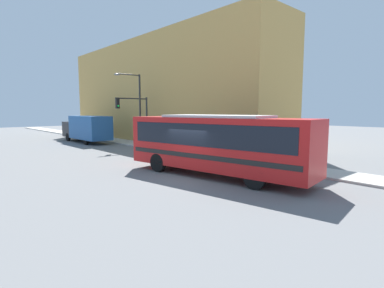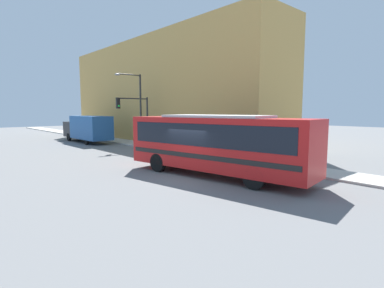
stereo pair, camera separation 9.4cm
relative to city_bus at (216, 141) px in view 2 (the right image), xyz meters
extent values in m
plane|color=slate|center=(-0.88, 0.72, -1.88)|extent=(120.00, 120.00, 0.00)
cube|color=#B7B2A8|center=(4.85, 20.72, -1.82)|extent=(2.44, 70.00, 0.12)
cube|color=tan|center=(9.07, 17.57, 3.74)|extent=(6.00, 31.70, 11.24)
cube|color=red|center=(0.00, 0.00, -0.10)|extent=(3.99, 10.66, 2.66)
cube|color=black|center=(0.00, 0.00, 0.38)|extent=(3.91, 9.84, 1.12)
cube|color=black|center=(0.00, 0.00, -0.69)|extent=(3.97, 10.26, 0.24)
cube|color=silver|center=(0.00, 0.00, 1.28)|extent=(3.10, 6.00, 0.16)
cylinder|color=black|center=(0.61, 3.35, -1.36)|extent=(0.43, 1.08, 1.05)
cylinder|color=black|center=(-1.56, 3.03, -1.36)|extent=(0.43, 1.08, 1.05)
cylinder|color=black|center=(1.51, -2.67, -1.36)|extent=(0.43, 1.08, 1.05)
cylinder|color=black|center=(-0.67, -3.00, -1.36)|extent=(0.43, 1.08, 1.05)
cube|color=#265999|center=(1.86, 20.25, -0.21)|extent=(2.27, 6.12, 2.45)
cube|color=#262628|center=(1.86, 24.49, -0.57)|extent=(2.16, 2.38, 1.72)
cylinder|color=black|center=(0.87, 24.07, -1.43)|extent=(0.25, 0.90, 0.90)
cylinder|color=black|center=(0.87, 19.10, -1.43)|extent=(0.25, 0.90, 0.90)
cylinder|color=#999999|center=(4.22, 2.96, -1.49)|extent=(0.26, 0.26, 0.53)
sphere|color=#999999|center=(4.22, 2.96, -1.15)|extent=(0.25, 0.25, 0.25)
cylinder|color=#999999|center=(4.22, 2.82, -1.46)|extent=(0.12, 0.16, 0.12)
cylinder|color=#2D2D2D|center=(4.37, 13.13, 0.53)|extent=(0.16, 0.16, 4.57)
cylinder|color=#2D2D2D|center=(2.77, 13.13, 2.67)|extent=(3.20, 0.11, 0.11)
cube|color=black|center=(1.37, 13.13, 2.22)|extent=(0.30, 0.24, 0.90)
sphere|color=#19D83F|center=(1.37, 12.99, 1.99)|extent=(0.18, 0.18, 0.18)
cylinder|color=#2D2D2D|center=(4.22, 10.71, -1.20)|extent=(0.06, 0.06, 1.10)
cylinder|color=#4C4C51|center=(4.22, 10.71, -0.54)|extent=(0.14, 0.14, 0.22)
cylinder|color=#2D2D2D|center=(4.47, 14.43, 1.64)|extent=(0.18, 0.18, 6.80)
cylinder|color=#2D2D2D|center=(3.29, 14.43, 4.94)|extent=(2.38, 0.11, 0.11)
ellipsoid|color=gray|center=(2.10, 14.43, 4.86)|extent=(0.56, 0.28, 0.20)
cylinder|color=slate|center=(5.00, 13.94, -1.33)|extent=(0.28, 0.28, 0.85)
cylinder|color=black|center=(5.00, 13.94, -0.55)|extent=(0.34, 0.34, 0.71)
sphere|color=tan|center=(5.00, 13.94, -0.08)|extent=(0.23, 0.23, 0.23)
cylinder|color=slate|center=(4.82, 11.36, -1.37)|extent=(0.28, 0.28, 0.76)
cylinder|color=beige|center=(4.82, 11.36, -0.68)|extent=(0.34, 0.34, 0.63)
sphere|color=tan|center=(4.82, 11.36, -0.26)|extent=(0.21, 0.21, 0.21)
camera|label=1|loc=(-11.35, -10.75, 1.59)|focal=28.00mm
camera|label=2|loc=(-11.28, -10.81, 1.59)|focal=28.00mm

